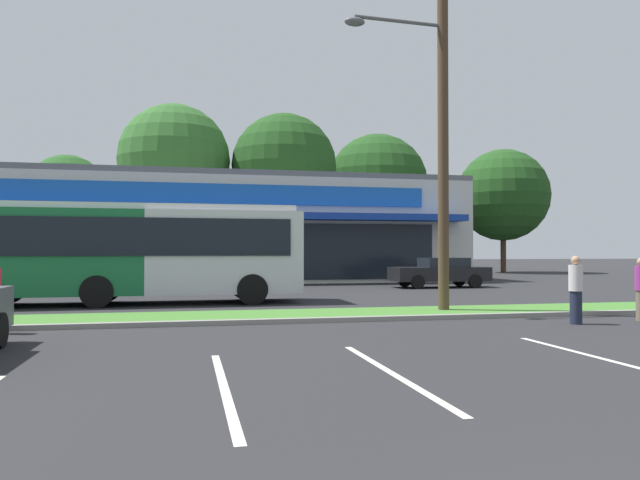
# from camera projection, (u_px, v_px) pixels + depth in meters

# --- Properties ---
(grass_median) EXTENTS (56.00, 2.20, 0.12)m
(grass_median) POSITION_uv_depth(u_px,v_px,m) (300.00, 315.00, 15.86)
(grass_median) COLOR #427A2D
(grass_median) RESTS_ON ground_plane
(curb_lip) EXTENTS (56.00, 0.24, 0.12)m
(curb_lip) POSITION_uv_depth(u_px,v_px,m) (309.00, 320.00, 14.67)
(curb_lip) COLOR gray
(curb_lip) RESTS_ON ground_plane
(parking_stripe_1) EXTENTS (0.12, 4.80, 0.01)m
(parking_stripe_1) POSITION_uv_depth(u_px,v_px,m) (224.00, 387.00, 7.71)
(parking_stripe_1) COLOR silver
(parking_stripe_1) RESTS_ON ground_plane
(parking_stripe_2) EXTENTS (0.12, 4.80, 0.01)m
(parking_stripe_2) POSITION_uv_depth(u_px,v_px,m) (392.00, 373.00, 8.61)
(parking_stripe_2) COLOR silver
(parking_stripe_2) RESTS_ON ground_plane
(parking_stripe_3) EXTENTS (0.12, 4.80, 0.01)m
(parking_stripe_3) POSITION_uv_depth(u_px,v_px,m) (604.00, 359.00, 9.73)
(parking_stripe_3) COLOR silver
(parking_stripe_3) RESTS_ON ground_plane
(storefront_building) EXTENTS (31.63, 15.36, 6.05)m
(storefront_building) POSITION_uv_depth(u_px,v_px,m) (188.00, 231.00, 37.78)
(storefront_building) COLOR beige
(storefront_building) RESTS_ON ground_plane
(tree_left) EXTENTS (5.90, 5.90, 8.88)m
(tree_left) POSITION_uv_depth(u_px,v_px,m) (67.00, 195.00, 44.82)
(tree_left) COLOR #473323
(tree_left) RESTS_ON ground_plane
(tree_mid_left) EXTENTS (8.27, 8.27, 12.69)m
(tree_mid_left) POSITION_uv_depth(u_px,v_px,m) (174.00, 160.00, 45.19)
(tree_mid_left) COLOR #473323
(tree_mid_left) RESTS_ON ground_plane
(tree_mid) EXTENTS (8.00, 8.00, 12.26)m
(tree_mid) POSITION_uv_depth(u_px,v_px,m) (284.00, 166.00, 46.35)
(tree_mid) COLOR #473323
(tree_mid) RESTS_ON ground_plane
(tree_mid_right) EXTENTS (8.40, 8.40, 11.50)m
(tree_mid_right) POSITION_uv_depth(u_px,v_px,m) (377.00, 185.00, 50.57)
(tree_mid_right) COLOR #473323
(tree_mid_right) RESTS_ON ground_plane
(tree_right) EXTENTS (7.40, 7.40, 9.99)m
(tree_right) POSITION_uv_depth(u_px,v_px,m) (503.00, 195.00, 49.08)
(tree_right) COLOR #473323
(tree_right) RESTS_ON ground_plane
(utility_pole) EXTENTS (3.03, 2.40, 11.15)m
(utility_pole) POSITION_uv_depth(u_px,v_px,m) (439.00, 100.00, 16.84)
(utility_pole) COLOR #4C3826
(utility_pole) RESTS_ON ground_plane
(city_bus) EXTENTS (11.25, 2.72, 3.25)m
(city_bus) POSITION_uv_depth(u_px,v_px,m) (129.00, 250.00, 19.83)
(city_bus) COLOR #196638
(city_bus) RESTS_ON ground_plane
(car_0) EXTENTS (4.62, 1.93, 1.42)m
(car_0) POSITION_uv_depth(u_px,v_px,m) (440.00, 272.00, 28.99)
(car_0) COLOR black
(car_0) RESTS_ON ground_plane
(pedestrian_by_pole) EXTENTS (0.33, 0.33, 1.62)m
(pedestrian_by_pole) POSITION_uv_depth(u_px,v_px,m) (576.00, 290.00, 14.42)
(pedestrian_by_pole) COLOR #1E2338
(pedestrian_by_pole) RESTS_ON ground_plane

